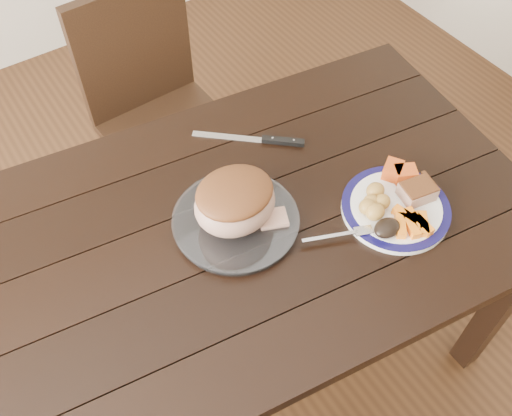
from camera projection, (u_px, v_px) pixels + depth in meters
ground at (234, 352)px, 2.02m from camera, size 4.00×4.00×0.00m
dining_table at (227, 250)px, 1.50m from camera, size 1.70×1.10×0.75m
chair_far at (157, 106)px, 2.03m from camera, size 0.44×0.45×0.93m
dinner_plate at (395, 209)px, 1.45m from camera, size 0.28×0.28×0.02m
plate_rim at (396, 207)px, 1.45m from camera, size 0.28×0.28×0.02m
serving_platter at (236, 222)px, 1.43m from camera, size 0.31×0.31×0.02m
pork_slice at (417, 192)px, 1.45m from camera, size 0.09×0.08×0.04m
roasted_potatoes at (374, 203)px, 1.42m from camera, size 0.10×0.10×0.04m
carrot_batons at (413, 222)px, 1.40m from camera, size 0.11×0.11×0.02m
pumpkin_wedges at (399, 172)px, 1.49m from camera, size 0.09×0.09×0.04m
dark_mushroom at (387, 228)px, 1.38m from camera, size 0.07×0.05×0.03m
fork at (343, 234)px, 1.39m from camera, size 0.17×0.08×0.00m
roast_joint at (235, 203)px, 1.37m from camera, size 0.20×0.18×0.13m
cut_slice at (273, 219)px, 1.41m from camera, size 0.09×0.08×0.02m
carving_knife at (269, 140)px, 1.60m from camera, size 0.25×0.23×0.01m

